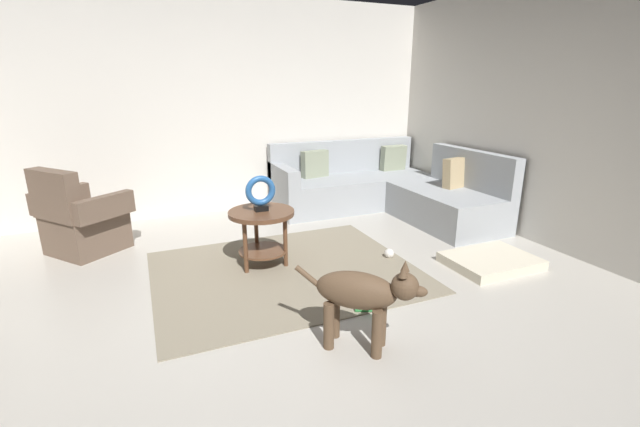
% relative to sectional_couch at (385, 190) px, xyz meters
% --- Properties ---
extents(ground_plane, '(6.00, 6.00, 0.10)m').
position_rel_sectional_couch_xyz_m(ground_plane, '(-1.99, -2.01, -0.34)').
color(ground_plane, '#B7B2A8').
extents(wall_back, '(6.00, 0.12, 2.70)m').
position_rel_sectional_couch_xyz_m(wall_back, '(-1.99, 0.93, 1.06)').
color(wall_back, silver).
rests_on(wall_back, ground_plane).
extents(wall_right, '(0.12, 6.00, 2.70)m').
position_rel_sectional_couch_xyz_m(wall_right, '(0.95, -2.01, 1.06)').
color(wall_right, silver).
rests_on(wall_right, ground_plane).
extents(area_rug, '(2.30, 1.90, 0.01)m').
position_rel_sectional_couch_xyz_m(area_rug, '(-1.84, -1.31, -0.29)').
color(area_rug, gray).
rests_on(area_rug, ground_plane).
extents(sectional_couch, '(2.20, 2.25, 0.88)m').
position_rel_sectional_couch_xyz_m(sectional_couch, '(0.00, 0.00, 0.00)').
color(sectional_couch, '#9EA3A8').
rests_on(sectional_couch, ground_plane).
extents(armchair, '(0.97, 1.00, 0.88)m').
position_rel_sectional_couch_xyz_m(armchair, '(-3.57, -0.05, 0.03)').
color(armchair, brown).
rests_on(armchair, ground_plane).
extents(side_table, '(0.60, 0.60, 0.54)m').
position_rel_sectional_couch_xyz_m(side_table, '(-1.99, -1.10, 0.12)').
color(side_table, brown).
rests_on(side_table, ground_plane).
extents(torus_sculpture, '(0.28, 0.08, 0.33)m').
position_rel_sectional_couch_xyz_m(torus_sculpture, '(-1.99, -1.10, 0.42)').
color(torus_sculpture, black).
rests_on(torus_sculpture, side_table).
extents(dog_bed_mat, '(0.80, 0.60, 0.09)m').
position_rel_sectional_couch_xyz_m(dog_bed_mat, '(-0.01, -1.93, -0.25)').
color(dog_bed_mat, beige).
rests_on(dog_bed_mat, ground_plane).
extents(dog, '(0.67, 0.59, 0.63)m').
position_rel_sectional_couch_xyz_m(dog, '(-1.76, -2.61, 0.09)').
color(dog, brown).
rests_on(dog, ground_plane).
extents(dog_toy_ball, '(0.10, 0.10, 0.10)m').
position_rel_sectional_couch_xyz_m(dog_toy_ball, '(-0.80, -1.40, -0.24)').
color(dog_toy_ball, silver).
rests_on(dog_toy_ball, ground_plane).
extents(dog_toy_rope, '(0.20, 0.12, 0.05)m').
position_rel_sectional_couch_xyz_m(dog_toy_rope, '(-1.50, -2.23, -0.27)').
color(dog_toy_rope, green).
rests_on(dog_toy_rope, ground_plane).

